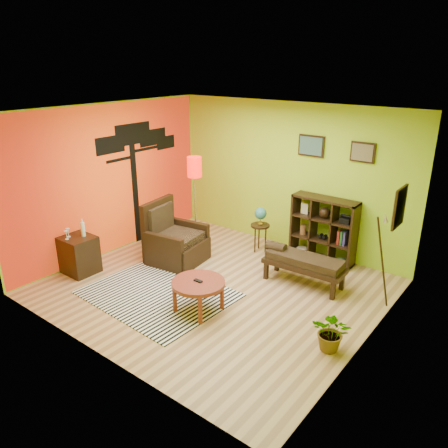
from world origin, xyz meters
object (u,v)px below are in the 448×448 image
Objects in this scene: floor_lamp at (195,176)px; cube_shelf at (324,230)px; globe_table at (260,218)px; coffee_table at (198,285)px; potted_plant at (332,336)px; side_cabinet at (79,254)px; bench at (302,262)px; armchair at (174,243)px.

floor_lamp is 2.56m from cube_shelf.
globe_table is at bearing 35.39° from floor_lamp.
coffee_table is at bearing -103.48° from cube_shelf.
cube_shelf is at bearing 18.25° from globe_table.
coffee_table reaches higher than potted_plant.
floor_lamp is at bearing 132.18° from coffee_table.
side_cabinet is at bearing -171.66° from potted_plant.
coffee_table is at bearing -170.48° from potted_plant.
floor_lamp is at bearing -179.09° from bench.
cube_shelf reaches higher than armchair.
coffee_table is 0.89× the size of globe_table.
coffee_table is 1.86m from bench.
floor_lamp reaches higher than potted_plant.
armchair is 1.26× the size of globe_table.
armchair reaches higher than side_cabinet.
globe_table is at bearing 140.24° from potted_plant.
armchair is 0.81× the size of bench.
armchair is (-1.50, 1.04, -0.08)m from coffee_table.
globe_table is at bearing -161.75° from cube_shelf.
side_cabinet is (-2.46, -0.32, -0.08)m from coffee_table.
side_cabinet is 4.37m from cube_shelf.
floor_lamp is 2.53m from bench.
coffee_table is at bearing -78.49° from globe_table.
globe_table is at bearing 53.52° from side_cabinet.
floor_lamp is 1.54× the size of cube_shelf.
coffee_table is 0.43× the size of floor_lamp.
globe_table is 0.64× the size of bench.
coffee_table is 2.48m from side_cabinet.
floor_lamp is 3.43× the size of potted_plant.
floor_lamp reaches higher than bench.
armchair reaches higher than bench.
side_cabinet reaches higher than coffee_table.
coffee_table is 1.46× the size of potted_plant.
cube_shelf reaches higher than potted_plant.
coffee_table is 2.46m from floor_lamp.
armchair is 1.70m from globe_table.
armchair reaches higher than coffee_table.
bench is at bearing 130.84° from potted_plant.
potted_plant is at bearing 8.34° from side_cabinet.
globe_table is 1.20m from cube_shelf.
bench is (0.79, 1.68, -0.02)m from coffee_table.
armchair is at bearing 168.37° from potted_plant.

